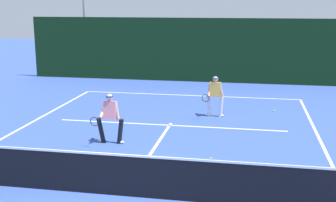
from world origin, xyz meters
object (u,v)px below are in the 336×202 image
player_far (215,95)px  tennis_ball (211,159)px  player_near (110,116)px  light_pole (84,6)px  tennis_ball_extra (274,111)px

player_far → tennis_ball: 5.00m
player_near → tennis_ball: player_near is taller
player_near → light_pole: bearing=-63.0°
tennis_ball → light_pole: 17.56m
player_far → tennis_ball_extra: size_ratio=24.37×
player_near → tennis_ball_extra: size_ratio=24.45×
tennis_ball → light_pole: size_ratio=0.01×
player_near → player_far: size_ratio=1.00×
player_far → light_pole: bearing=-42.9°
tennis_ball → tennis_ball_extra: 6.48m
player_near → light_pole: size_ratio=0.24×
player_near → tennis_ball_extra: (5.39, 5.19, -0.85)m
tennis_ball → light_pole: bearing=122.8°
player_far → tennis_ball: player_far is taller
light_pole → tennis_ball: bearing=-57.2°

